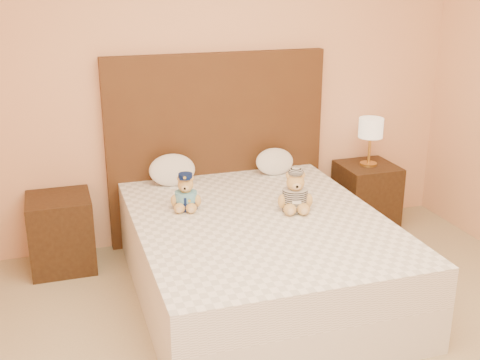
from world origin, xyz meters
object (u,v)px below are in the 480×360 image
Objects in this scene: lamp at (371,130)px; pillow_right at (275,160)px; teddy_police at (186,192)px; pillow_left at (172,168)px; nightstand_left at (61,233)px; nightstand_right at (366,196)px; bed at (259,256)px; teddy_prisoner at (295,191)px.

pillow_right is (-0.83, 0.03, -0.19)m from lamp.
teddy_police is 0.71× the size of pillow_left.
nightstand_left is 1.56× the size of pillow_left.
nightstand_left and nightstand_right have the same top height.
nightstand_left is at bearing -178.97° from pillow_right.
teddy_police is 0.80× the size of pillow_right.
teddy_police is at bearing -163.39° from lamp.
lamp is 1.28× the size of pillow_right.
lamp is 1.13× the size of pillow_left.
teddy_police is at bearing -91.73° from pillow_left.
bed is 7.18× the size of teddy_prisoner.
teddy_police is 0.90× the size of teddy_prisoner.
lamp reaches higher than nightstand_right.
pillow_left is (0.84, 0.03, 0.40)m from nightstand_left.
lamp is at bearing -1.04° from pillow_left.
pillow_left is at bearing 116.04° from bed.
nightstand_right is at bearing 34.08° from teddy_police.
teddy_prisoner is (-0.98, -0.75, -0.16)m from lamp.
teddy_prisoner is at bearing -142.67° from nightstand_right.
nightstand_left is at bearing 167.46° from teddy_prisoner.
bed is 0.50m from teddy_prisoner.
nightstand_left is (-1.25, 0.80, -0.00)m from bed.
nightstand_right is 1.76× the size of pillow_right.
lamp reaches higher than pillow_left.
teddy_prisoner is 0.79m from pillow_right.
lamp is (1.25, 0.80, 0.57)m from bed.
pillow_right is at bearing 63.02° from bed.
teddy_prisoner is 1.03m from pillow_left.
teddy_police is 1.00m from pillow_right.
nightstand_left is 1.74m from teddy_prisoner.
bed is 1.59m from lamp.
nightstand_left is 1.38× the size of lamp.
teddy_prisoner is (1.52, -0.75, 0.41)m from nightstand_left.
teddy_police reaches higher than nightstand_right.
nightstand_right is 1.98× the size of teddy_prisoner.
pillow_right reaches higher than nightstand_left.
nightstand_right is (1.25, 0.80, -0.00)m from bed.
teddy_police is at bearing -31.05° from nightstand_left.
pillow_right is at bearing 177.92° from nightstand_right.
bed is 1.48m from nightstand_right.
pillow_right is (0.84, 0.53, -0.02)m from teddy_police.
pillow_left is at bearing 180.00° from pillow_right.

